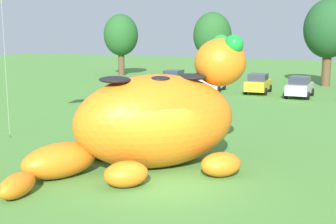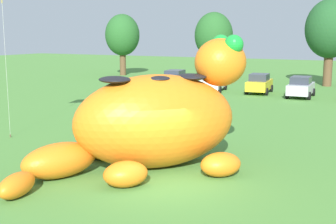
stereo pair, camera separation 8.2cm
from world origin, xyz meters
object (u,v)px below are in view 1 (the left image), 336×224
at_px(car_white, 212,82).
at_px(car_silver, 300,87).
at_px(car_yellow, 258,83).
at_px(car_blue, 174,79).
at_px(spectator_near_inflatable, 154,101).
at_px(giant_inflatable_creature, 156,120).

distance_m(car_white, car_silver, 7.87).
bearing_deg(car_yellow, car_blue, 178.12).
relative_size(car_silver, spectator_near_inflatable, 2.43).
height_order(giant_inflatable_creature, spectator_near_inflatable, giant_inflatable_creature).
bearing_deg(giant_inflatable_creature, car_yellow, 96.15).
bearing_deg(car_silver, spectator_near_inflatable, -119.87).
bearing_deg(spectator_near_inflatable, car_blue, 110.90).
relative_size(car_blue, car_yellow, 1.00).
height_order(car_yellow, spectator_near_inflatable, car_yellow).
distance_m(giant_inflatable_creature, car_blue, 26.20).
xyz_separation_m(giant_inflatable_creature, car_white, (-6.65, 23.01, -1.01)).
distance_m(car_yellow, car_silver, 3.87).
height_order(car_blue, car_yellow, same).
distance_m(car_white, spectator_near_inflatable, 12.66).
relative_size(car_white, car_silver, 1.04).
xyz_separation_m(car_blue, spectator_near_inflatable, (5.12, -13.42, -0.01)).
height_order(car_silver, spectator_near_inflatable, car_silver).
height_order(giant_inflatable_creature, car_yellow, giant_inflatable_creature).
xyz_separation_m(car_white, car_yellow, (4.12, 0.51, 0.00)).
bearing_deg(car_blue, car_silver, -5.88).
height_order(giant_inflatable_creature, car_silver, giant_inflatable_creature).
bearing_deg(car_white, spectator_near_inflatable, -86.06).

